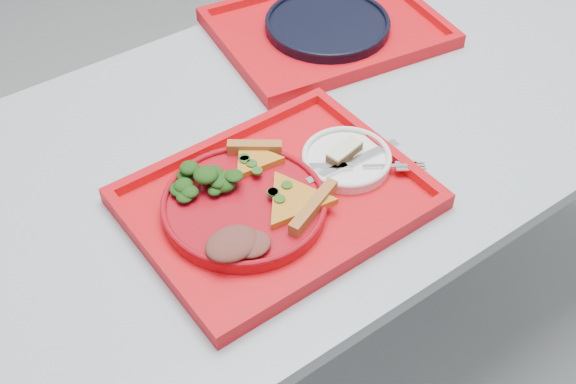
# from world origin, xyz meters

# --- Properties ---
(ground) EXTENTS (10.00, 10.00, 0.00)m
(ground) POSITION_xyz_m (0.00, 0.00, 0.00)
(ground) COLOR gray
(ground) RESTS_ON ground
(table) EXTENTS (1.60, 0.80, 0.75)m
(table) POSITION_xyz_m (0.00, 0.00, 0.68)
(table) COLOR #99A1AB
(table) RESTS_ON ground
(tray_main) EXTENTS (0.45, 0.35, 0.01)m
(tray_main) POSITION_xyz_m (-0.30, -0.14, 0.76)
(tray_main) COLOR red
(tray_main) RESTS_ON table
(tray_far) EXTENTS (0.50, 0.41, 0.01)m
(tray_far) POSITION_xyz_m (0.08, 0.21, 0.76)
(tray_far) COLOR red
(tray_far) RESTS_ON table
(dinner_plate) EXTENTS (0.26, 0.26, 0.02)m
(dinner_plate) POSITION_xyz_m (-0.35, -0.13, 0.77)
(dinner_plate) COLOR #A40A16
(dinner_plate) RESTS_ON tray_main
(side_plate) EXTENTS (0.15, 0.15, 0.01)m
(side_plate) POSITION_xyz_m (-0.15, -0.14, 0.77)
(side_plate) COLOR white
(side_plate) RESTS_ON tray_main
(navy_plate) EXTENTS (0.26, 0.26, 0.02)m
(navy_plate) POSITION_xyz_m (0.08, 0.21, 0.77)
(navy_plate) COLOR black
(navy_plate) RESTS_ON tray_far
(pizza_slice_a) EXTENTS (0.16, 0.17, 0.02)m
(pizza_slice_a) POSITION_xyz_m (-0.29, -0.17, 0.79)
(pizza_slice_a) COLOR gold
(pizza_slice_a) RESTS_ON dinner_plate
(pizza_slice_b) EXTENTS (0.13, 0.14, 0.02)m
(pizza_slice_b) POSITION_xyz_m (-0.29, -0.06, 0.79)
(pizza_slice_b) COLOR gold
(pizza_slice_b) RESTS_ON dinner_plate
(salad_heap) EXTENTS (0.09, 0.08, 0.04)m
(salad_heap) POSITION_xyz_m (-0.38, -0.06, 0.80)
(salad_heap) COLOR black
(salad_heap) RESTS_ON dinner_plate
(meat_portion) EXTENTS (0.08, 0.07, 0.03)m
(meat_portion) POSITION_xyz_m (-0.42, -0.20, 0.79)
(meat_portion) COLOR brown
(meat_portion) RESTS_ON dinner_plate
(dessert_bar) EXTENTS (0.07, 0.04, 0.02)m
(dessert_bar) POSITION_xyz_m (-0.15, -0.13, 0.79)
(dessert_bar) COLOR #483018
(dessert_bar) RESTS_ON side_plate
(knife) EXTENTS (0.19, 0.03, 0.01)m
(knife) POSITION_xyz_m (-0.15, -0.15, 0.78)
(knife) COLOR silver
(knife) RESTS_ON side_plate
(fork) EXTENTS (0.16, 0.12, 0.01)m
(fork) POSITION_xyz_m (-0.15, -0.17, 0.78)
(fork) COLOR silver
(fork) RESTS_ON side_plate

